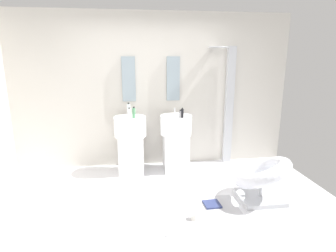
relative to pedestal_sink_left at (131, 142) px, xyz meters
name	(u,v)px	position (x,y,z in m)	size (l,w,h in m)	color
ground_plane	(162,212)	(0.37, -1.25, -0.55)	(4.80, 3.60, 0.04)	silver
rear_partition	(151,91)	(0.37, 0.40, 0.77)	(4.80, 0.10, 2.60)	beige
pedestal_sink_left	(131,142)	(0.00, 0.00, 0.00)	(0.51, 0.51, 1.05)	white
pedestal_sink_right	(176,140)	(0.75, 0.00, 0.00)	(0.51, 0.51, 1.05)	white
vanity_mirror_left	(129,79)	(0.00, 0.33, 0.99)	(0.22, 0.03, 0.74)	#8C9EA8
vanity_mirror_right	(173,79)	(0.75, 0.33, 0.99)	(0.22, 0.03, 0.74)	#8C9EA8
shower_column	(228,103)	(1.72, 0.28, 0.55)	(0.49, 0.24, 2.05)	#B7BABF
lounge_chair	(261,176)	(1.71, -1.16, -0.18)	(1.09, 1.09, 0.65)	#B7BABF
area_rug	(201,213)	(0.85, -1.38, -0.52)	(1.00, 0.80, 0.01)	#B2B2B7
magazine_navy	(212,204)	(1.03, -1.22, -0.51)	(0.21, 0.21, 0.02)	navy
coffee_mug	(194,216)	(0.73, -1.51, -0.48)	(0.09, 0.09, 0.08)	white
soap_bottle_clear	(129,109)	(-0.01, 0.18, 0.51)	(0.05, 0.05, 0.20)	silver
soap_bottle_black	(182,113)	(0.82, -0.17, 0.49)	(0.04, 0.04, 0.16)	black
soap_bottle_white	(129,112)	(-0.01, 0.17, 0.47)	(0.06, 0.06, 0.12)	white
soap_bottle_grey	(180,114)	(0.79, -0.16, 0.47)	(0.04, 0.04, 0.13)	#99999E
soap_bottle_green	(134,113)	(0.07, -0.11, 0.50)	(0.05, 0.05, 0.18)	#59996B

